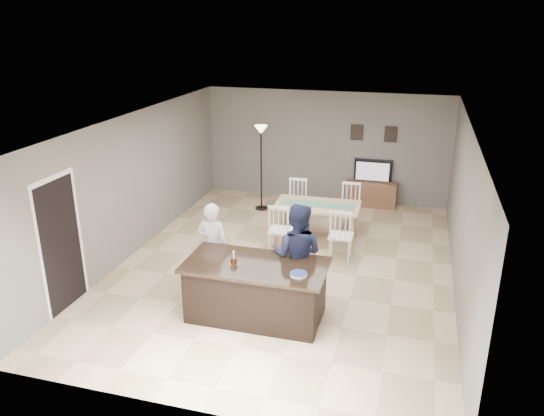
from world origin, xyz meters
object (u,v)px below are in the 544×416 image
(plate_stack, at_px, (299,274))
(floor_lamp, at_px, (261,145))
(dining_table, at_px, (317,211))
(tv_console, at_px, (371,194))
(kitchen_island, at_px, (256,290))
(man, at_px, (297,255))
(woman, at_px, (213,247))
(television, at_px, (373,171))
(birthday_cake, at_px, (234,261))

(plate_stack, height_order, floor_lamp, floor_lamp)
(plate_stack, bearing_deg, dining_table, 96.35)
(tv_console, height_order, plate_stack, plate_stack)
(kitchen_island, bearing_deg, man, 47.18)
(kitchen_island, distance_m, woman, 1.19)
(television, height_order, dining_table, television)
(tv_console, xyz_separation_m, plate_stack, (-0.49, -5.77, 0.62))
(tv_console, height_order, floor_lamp, floor_lamp)
(television, height_order, woman, woman)
(dining_table, bearing_deg, woman, -119.21)
(tv_console, relative_size, dining_table, 0.61)
(man, height_order, dining_table, man)
(television, distance_m, plate_stack, 5.86)
(tv_console, relative_size, plate_stack, 4.76)
(floor_lamp, bearing_deg, plate_stack, -67.44)
(television, bearing_deg, kitchen_island, 77.99)
(dining_table, bearing_deg, plate_stack, -85.23)
(television, bearing_deg, woman, 66.70)
(kitchen_island, height_order, woman, woman)
(kitchen_island, xyz_separation_m, woman, (-0.95, 0.65, 0.32))
(television, bearing_deg, man, 82.28)
(woman, relative_size, birthday_cake, 7.34)
(kitchen_island, distance_m, television, 5.78)
(kitchen_island, bearing_deg, floor_lamp, 105.71)
(kitchen_island, xyz_separation_m, floor_lamp, (-1.31, 4.65, 1.12))
(kitchen_island, relative_size, floor_lamp, 1.06)
(woman, distance_m, dining_table, 2.78)
(birthday_cake, bearing_deg, dining_table, 78.51)
(dining_table, xyz_separation_m, floor_lamp, (-1.64, 1.54, 0.91))
(birthday_cake, xyz_separation_m, plate_stack, (1.02, -0.10, -0.03))
(television, relative_size, plate_stack, 3.62)
(kitchen_island, bearing_deg, tv_console, 77.84)
(woman, distance_m, man, 1.46)
(dining_table, bearing_deg, man, -87.73)
(tv_console, xyz_separation_m, man, (-0.69, -5.02, 0.56))
(woman, bearing_deg, birthday_cake, 133.62)
(floor_lamp, bearing_deg, man, -66.09)
(kitchen_island, relative_size, man, 1.26)
(dining_table, bearing_deg, birthday_cake, -103.07)
(tv_console, height_order, woman, woman)
(plate_stack, relative_size, dining_table, 0.13)
(man, xyz_separation_m, birthday_cake, (-0.82, -0.64, 0.09))
(kitchen_island, height_order, tv_console, kitchen_island)
(birthday_cake, relative_size, floor_lamp, 0.10)
(kitchen_island, height_order, floor_lamp, floor_lamp)
(man, bearing_deg, plate_stack, 107.23)
(kitchen_island, distance_m, floor_lamp, 4.95)
(kitchen_island, height_order, man, man)
(kitchen_island, xyz_separation_m, man, (0.51, 0.55, 0.40))
(floor_lamp, bearing_deg, dining_table, -43.08)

